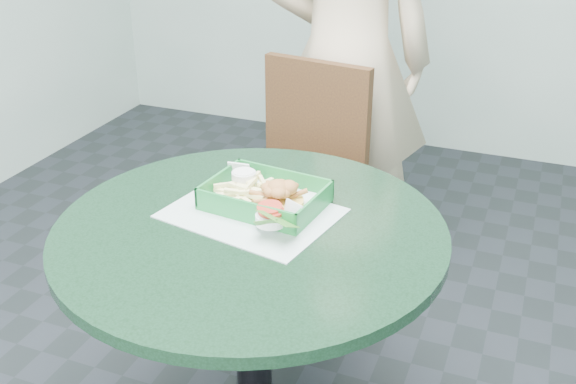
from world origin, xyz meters
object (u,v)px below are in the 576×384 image
at_px(sauce_ramekin, 241,185).
at_px(dining_chair, 306,177).
at_px(diner_person, 348,20).
at_px(cafe_table, 252,291).
at_px(food_basket, 265,207).
at_px(crab_sandwich, 280,201).

bearing_deg(sauce_ramekin, dining_chair, 94.64).
xyz_separation_m(dining_chair, diner_person, (0.04, 0.31, 0.50)).
xyz_separation_m(cafe_table, diner_person, (-0.10, 1.08, 0.45)).
relative_size(cafe_table, diner_person, 0.46).
bearing_deg(food_basket, diner_person, 95.36).
xyz_separation_m(cafe_table, crab_sandwich, (0.04, 0.09, 0.22)).
height_order(cafe_table, diner_person, diner_person).
bearing_deg(sauce_ramekin, crab_sandwich, -18.64).
xyz_separation_m(cafe_table, food_basket, (-0.01, 0.11, 0.19)).
bearing_deg(diner_person, dining_chair, 70.02).
bearing_deg(dining_chair, diner_person, 91.14).
bearing_deg(cafe_table, crab_sandwich, 66.80).
distance_m(food_basket, crab_sandwich, 0.06).
relative_size(crab_sandwich, sauce_ramekin, 2.00).
distance_m(cafe_table, crab_sandwich, 0.24).
xyz_separation_m(crab_sandwich, sauce_ramekin, (-0.12, 0.04, 0.00)).
relative_size(dining_chair, diner_person, 0.45).
relative_size(food_basket, sauce_ramekin, 4.49).
relative_size(cafe_table, dining_chair, 1.02).
bearing_deg(cafe_table, sauce_ramekin, 122.28).
height_order(dining_chair, diner_person, diner_person).
relative_size(cafe_table, sauce_ramekin, 14.95).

